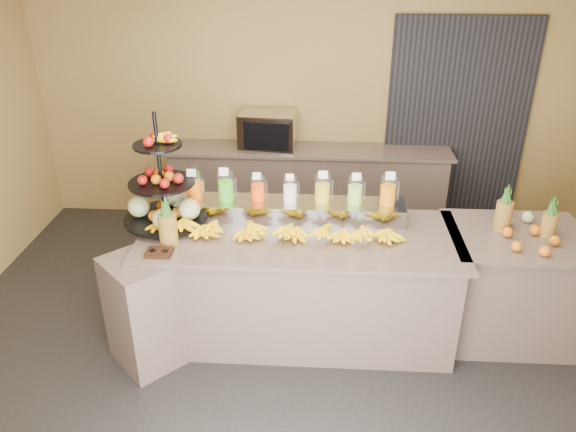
# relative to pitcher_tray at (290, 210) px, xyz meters

# --- Properties ---
(ground) EXTENTS (6.00, 6.00, 0.00)m
(ground) POSITION_rel_pitcher_tray_xyz_m (0.10, -0.58, -1.01)
(ground) COLOR black
(ground) RESTS_ON ground
(room_envelope) EXTENTS (6.04, 5.02, 2.82)m
(room_envelope) POSITION_rel_pitcher_tray_xyz_m (0.28, 0.21, 0.87)
(room_envelope) COLOR olive
(room_envelope) RESTS_ON ground
(buffet_counter) EXTENTS (2.75, 1.25, 0.93)m
(buffet_counter) POSITION_rel_pitcher_tray_xyz_m (-0.02, -0.32, -0.54)
(buffet_counter) COLOR gray
(buffet_counter) RESTS_ON ground
(right_counter) EXTENTS (1.08, 0.88, 0.93)m
(right_counter) POSITION_rel_pitcher_tray_xyz_m (1.80, -0.18, -0.54)
(right_counter) COLOR gray
(right_counter) RESTS_ON ground
(back_ledge) EXTENTS (3.10, 0.55, 0.93)m
(back_ledge) POSITION_rel_pitcher_tray_xyz_m (0.10, 1.67, -0.54)
(back_ledge) COLOR gray
(back_ledge) RESTS_ON ground
(pitcher_tray) EXTENTS (1.85, 0.30, 0.15)m
(pitcher_tray) POSITION_rel_pitcher_tray_xyz_m (0.00, 0.00, 0.00)
(pitcher_tray) COLOR gray
(pitcher_tray) RESTS_ON buffet_counter
(juice_pitcher_orange_a) EXTENTS (0.12, 0.13, 0.30)m
(juice_pitcher_orange_a) POSITION_rel_pitcher_tray_xyz_m (-0.78, -0.00, 0.17)
(juice_pitcher_orange_a) COLOR silver
(juice_pitcher_orange_a) RESTS_ON pitcher_tray
(juice_pitcher_green) EXTENTS (0.13, 0.13, 0.32)m
(juice_pitcher_green) POSITION_rel_pitcher_tray_xyz_m (-0.52, -0.00, 0.18)
(juice_pitcher_green) COLOR silver
(juice_pitcher_green) RESTS_ON pitcher_tray
(juice_pitcher_orange_b) EXTENTS (0.11, 0.12, 0.28)m
(juice_pitcher_orange_b) POSITION_rel_pitcher_tray_xyz_m (-0.26, -0.00, 0.17)
(juice_pitcher_orange_b) COLOR silver
(juice_pitcher_orange_b) RESTS_ON pitcher_tray
(juice_pitcher_milk) EXTENTS (0.11, 0.12, 0.27)m
(juice_pitcher_milk) POSITION_rel_pitcher_tray_xyz_m (-0.00, -0.00, 0.17)
(juice_pitcher_milk) COLOR silver
(juice_pitcher_milk) RESTS_ON pitcher_tray
(juice_pitcher_lemon) EXTENTS (0.13, 0.13, 0.31)m
(juice_pitcher_lemon) POSITION_rel_pitcher_tray_xyz_m (0.26, -0.00, 0.18)
(juice_pitcher_lemon) COLOR silver
(juice_pitcher_lemon) RESTS_ON pitcher_tray
(juice_pitcher_lime) EXTENTS (0.12, 0.13, 0.30)m
(juice_pitcher_lime) POSITION_rel_pitcher_tray_xyz_m (0.52, -0.00, 0.17)
(juice_pitcher_lime) COLOR silver
(juice_pitcher_lime) RESTS_ON pitcher_tray
(juice_pitcher_orange_c) EXTENTS (0.13, 0.13, 0.31)m
(juice_pitcher_orange_c) POSITION_rel_pitcher_tray_xyz_m (0.78, -0.00, 0.18)
(juice_pitcher_orange_c) COLOR silver
(juice_pitcher_orange_c) RESTS_ON pitcher_tray
(banana_heap) EXTENTS (2.01, 0.18, 0.17)m
(banana_heap) POSITION_rel_pitcher_tray_xyz_m (-0.13, -0.31, 0.00)
(banana_heap) COLOR yellow
(banana_heap) RESTS_ON buffet_counter
(fruit_stand) EXTENTS (0.79, 0.79, 0.93)m
(fruit_stand) POSITION_rel_pitcher_tray_xyz_m (-0.95, -0.16, 0.16)
(fruit_stand) COLOR black
(fruit_stand) RESTS_ON buffet_counter
(condiment_caddy) EXTENTS (0.19, 0.15, 0.03)m
(condiment_caddy) POSITION_rel_pitcher_tray_xyz_m (-0.92, -0.64, -0.06)
(condiment_caddy) COLOR black
(condiment_caddy) RESTS_ON buffet_counter
(pineapple_left_a) EXTENTS (0.14, 0.14, 0.40)m
(pineapple_left_a) POSITION_rel_pitcher_tray_xyz_m (-0.89, -0.47, 0.07)
(pineapple_left_a) COLOR brown
(pineapple_left_a) RESTS_ON buffet_counter
(pineapple_left_b) EXTENTS (0.12, 0.12, 0.38)m
(pineapple_left_b) POSITION_rel_pitcher_tray_xyz_m (-0.80, 0.17, 0.07)
(pineapple_left_b) COLOR brown
(pineapple_left_b) RESTS_ON buffet_counter
(right_fruit_pile) EXTENTS (0.44, 0.42, 0.23)m
(right_fruit_pile) POSITION_rel_pitcher_tray_xyz_m (1.82, -0.23, -0.00)
(right_fruit_pile) COLOR brown
(right_fruit_pile) RESTS_ON right_counter
(oven_warmer) EXTENTS (0.62, 0.46, 0.40)m
(oven_warmer) POSITION_rel_pitcher_tray_xyz_m (-0.34, 1.67, 0.12)
(oven_warmer) COLOR gray
(oven_warmer) RESTS_ON back_ledge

